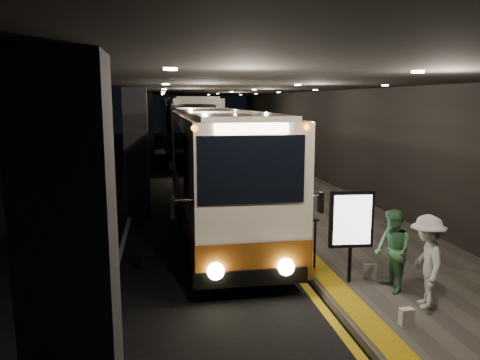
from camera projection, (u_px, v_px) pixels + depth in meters
ground at (188, 248)px, 12.75m from camera, size 90.00×90.00×0.00m
lane_line_white at (132, 209)px, 17.32m from camera, size 0.12×50.00×0.01m
kerb_stripe_yellow at (242, 205)px, 18.00m from camera, size 0.18×50.00×0.01m
sidewalk at (302, 201)px, 18.37m from camera, size 4.50×50.00×0.15m
tactile_strip at (255, 200)px, 18.05m from camera, size 0.50×50.00×0.01m
terminal_wall at (359, 125)px, 18.24m from camera, size 0.10×50.00×6.00m
support_columns at (137, 153)px, 16.03m from camera, size 0.80×24.80×4.40m
canopy at (246, 83)px, 17.24m from camera, size 9.00×50.00×0.40m
coach_main at (217, 174)px, 14.50m from camera, size 2.53×11.49×3.56m
coach_second at (187, 132)px, 30.43m from camera, size 3.32×12.99×4.05m
coach_third at (177, 123)px, 44.10m from camera, size 2.65×12.40×3.89m
passenger_boarding at (278, 200)px, 14.19m from camera, size 0.56×0.69×1.64m
passenger_waiting_green at (393, 251)px, 9.39m from camera, size 0.50×0.81×1.67m
passenger_waiting_white at (427, 261)px, 8.66m from camera, size 0.84×1.24×1.76m
bag_polka at (370, 271)px, 10.13m from camera, size 0.29×0.17×0.33m
bag_plain at (406, 317)px, 8.04m from camera, size 0.25×0.15×0.30m
info_sign at (351, 221)px, 9.75m from camera, size 0.94×0.19×1.98m
stanchion_post at (315, 244)px, 10.70m from camera, size 0.05×0.05×1.15m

